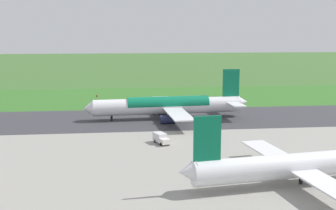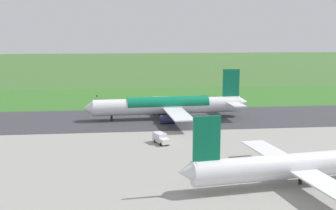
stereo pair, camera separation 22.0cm
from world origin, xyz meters
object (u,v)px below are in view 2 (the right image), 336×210
object	(u,v)px
service_truck_fuel	(161,138)
no_stopping_sign	(97,98)
airliner_parked_mid	(300,165)
airliner_main	(169,105)
traffic_cone_orange	(81,100)

from	to	relation	value
service_truck_fuel	no_stopping_sign	xyz separation A→B (m)	(19.63, -68.18, 0.04)
airliner_parked_mid	service_truck_fuel	world-z (taller)	airliner_parked_mid
airliner_main	service_truck_fuel	size ratio (longest dim) A/B	8.70
no_stopping_sign	airliner_parked_mid	bearing A→B (deg)	113.08
no_stopping_sign	traffic_cone_orange	world-z (taller)	no_stopping_sign
airliner_parked_mid	no_stopping_sign	size ratio (longest dim) A/B	19.70
airliner_main	no_stopping_sign	distance (m)	45.25
airliner_main	service_truck_fuel	xyz separation A→B (m)	(5.58, 30.71, -2.95)
airliner_parked_mid	service_truck_fuel	distance (m)	39.26
airliner_main	traffic_cone_orange	xyz separation A→B (m)	(31.66, -38.91, -4.08)
airliner_main	service_truck_fuel	bearing A→B (deg)	79.71
traffic_cone_orange	airliner_main	bearing A→B (deg)	129.13
airliner_main	airliner_parked_mid	bearing A→B (deg)	105.54
airliner_parked_mid	no_stopping_sign	world-z (taller)	airliner_parked_mid
no_stopping_sign	traffic_cone_orange	distance (m)	6.71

